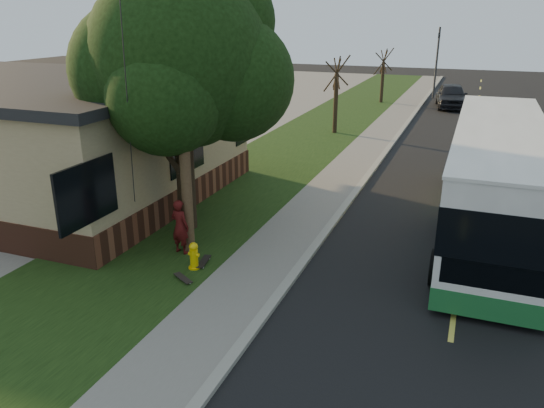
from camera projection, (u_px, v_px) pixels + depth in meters
The scene contains 18 objects.
ground at pixel (286, 287), 13.28m from camera, with size 120.00×120.00×0.00m, color black.
road at pixel (468, 189), 20.70m from camera, with size 8.00×80.00×0.01m, color black.
curb at pixel (367, 177), 22.04m from camera, with size 0.25×80.00×0.12m, color gray.
sidewalk at pixel (343, 175), 22.38m from camera, with size 2.00×80.00×0.08m, color slate.
grass_verge at pixel (267, 167), 23.57m from camera, with size 5.00×80.00×0.07m, color black.
building_lot at pixel (84, 148), 26.96m from camera, with size 15.00×80.00×0.04m, color slate.
fire_hydrant at pixel (194, 256), 14.02m from camera, with size 0.32×0.32×0.74m.
utility_pole at pixel (181, 89), 13.70m from camera, with size 2.86×3.21×9.07m.
leafy_tree at pixel (183, 62), 15.27m from camera, with size 6.30×6.00×7.80m.
bare_tree_near at pixel (336, 96), 29.54m from camera, with size 1.38×1.21×4.31m.
bare_tree_far at pixel (383, 76), 39.95m from camera, with size 1.38×1.21×4.03m.
traffic_signal at pixel (437, 58), 41.89m from camera, with size 0.18×0.22×5.50m.
transit_bus at pixel (496, 175), 16.33m from camera, with size 2.83×12.28×3.32m.
skateboarder at pixel (180, 227), 14.80m from camera, with size 0.58×0.38×1.58m, color #490E0E.
skateboard_main at pixel (204, 261), 14.38m from camera, with size 0.34×0.82×0.08m.
skateboard_spare at pixel (183, 278), 13.49m from camera, with size 0.70×0.52×0.07m.
dumpster at pixel (107, 176), 19.86m from camera, with size 1.87×1.65×1.39m.
distant_car at pixel (451, 96), 38.49m from camera, with size 2.02×5.02×1.71m, color black.
Camera 1 is at (3.91, -11.12, 6.47)m, focal length 35.00 mm.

